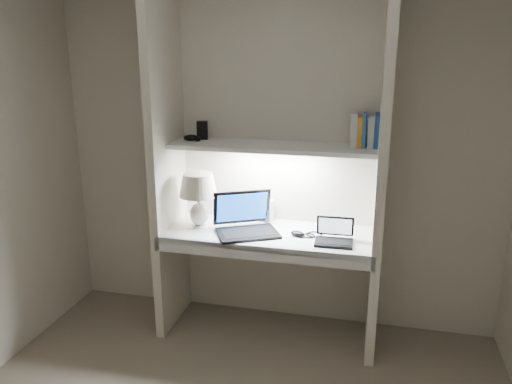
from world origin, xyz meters
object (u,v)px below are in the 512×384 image
(table_lamp, at_px, (198,191))
(speaker, at_px, (265,210))
(laptop_netbook, at_px, (334,236))
(book_row, at_px, (367,131))
(laptop_main, at_px, (246,223))

(table_lamp, bearing_deg, speaker, 29.46)
(laptop_netbook, bearing_deg, speaker, 148.41)
(book_row, bearing_deg, table_lamp, -170.49)
(laptop_netbook, bearing_deg, table_lamp, 174.42)
(speaker, height_order, book_row, book_row)
(laptop_netbook, relative_size, book_row, 1.12)
(table_lamp, xyz_separation_m, book_row, (1.12, 0.19, 0.44))
(laptop_netbook, distance_m, speaker, 0.62)
(table_lamp, height_order, speaker, table_lamp)
(table_lamp, height_order, book_row, book_row)
(laptop_main, bearing_deg, table_lamp, 150.57)
(laptop_main, height_order, book_row, book_row)
(table_lamp, relative_size, book_row, 1.76)
(table_lamp, relative_size, speaker, 2.44)
(laptop_netbook, relative_size, speaker, 1.55)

